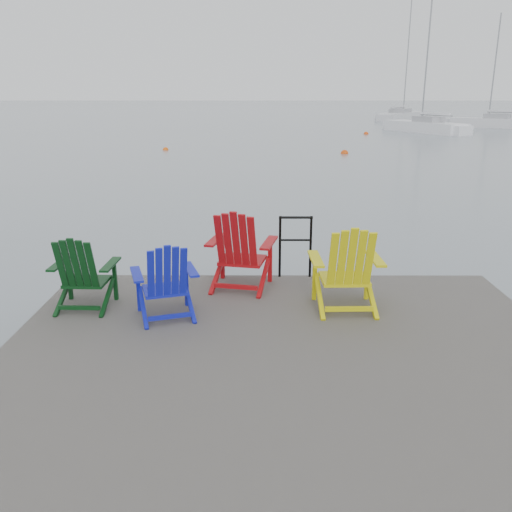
{
  "coord_description": "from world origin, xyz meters",
  "views": [
    {
      "loc": [
        -0.29,
        -5.02,
        3.08
      ],
      "look_at": [
        -0.31,
        2.32,
        0.85
      ],
      "focal_mm": 38.0,
      "sensor_mm": 36.0,
      "label": 1
    }
  ],
  "objects_px": {
    "sailboat_near": "(425,128)",
    "buoy_b": "(166,150)",
    "chair_green": "(82,272)",
    "chair_blue": "(166,280)",
    "buoy_d": "(366,134)",
    "chair_red": "(240,249)",
    "handrail": "(295,241)",
    "sailboat_far": "(492,123)",
    "buoy_c": "(345,154)",
    "chair_yellow": "(347,268)",
    "sailboat_mid": "(401,116)"
  },
  "relations": [
    {
      "from": "sailboat_near",
      "to": "buoy_b",
      "type": "bearing_deg",
      "value": -168.39
    },
    {
      "from": "chair_green",
      "to": "chair_blue",
      "type": "height_order",
      "value": "chair_green"
    },
    {
      "from": "chair_blue",
      "to": "buoy_d",
      "type": "bearing_deg",
      "value": 58.01
    },
    {
      "from": "chair_red",
      "to": "buoy_b",
      "type": "height_order",
      "value": "chair_red"
    },
    {
      "from": "handrail",
      "to": "sailboat_far",
      "type": "bearing_deg",
      "value": 64.21
    },
    {
      "from": "chair_green",
      "to": "buoy_b",
      "type": "distance_m",
      "value": 24.2
    },
    {
      "from": "chair_red",
      "to": "sailboat_near",
      "type": "height_order",
      "value": "sailboat_near"
    },
    {
      "from": "buoy_b",
      "to": "buoy_d",
      "type": "bearing_deg",
      "value": 41.39
    },
    {
      "from": "buoy_b",
      "to": "chair_red",
      "type": "bearing_deg",
      "value": -78.23
    },
    {
      "from": "chair_blue",
      "to": "buoy_c",
      "type": "distance_m",
      "value": 23.16
    },
    {
      "from": "handrail",
      "to": "chair_yellow",
      "type": "bearing_deg",
      "value": -66.56
    },
    {
      "from": "handrail",
      "to": "sailboat_mid",
      "type": "relative_size",
      "value": 0.07
    },
    {
      "from": "handrail",
      "to": "chair_red",
      "type": "relative_size",
      "value": 0.82
    },
    {
      "from": "buoy_d",
      "to": "chair_red",
      "type": "bearing_deg",
      "value": -103.59
    },
    {
      "from": "chair_blue",
      "to": "chair_red",
      "type": "height_order",
      "value": "chair_red"
    },
    {
      "from": "handrail",
      "to": "sailboat_mid",
      "type": "xyz_separation_m",
      "value": [
        16.12,
        57.3,
        -0.69
      ]
    },
    {
      "from": "chair_blue",
      "to": "buoy_c",
      "type": "relative_size",
      "value": 2.33
    },
    {
      "from": "sailboat_near",
      "to": "sailboat_mid",
      "type": "relative_size",
      "value": 0.81
    },
    {
      "from": "sailboat_far",
      "to": "buoy_c",
      "type": "distance_m",
      "value": 27.11
    },
    {
      "from": "chair_blue",
      "to": "sailboat_far",
      "type": "xyz_separation_m",
      "value": [
        22.13,
        43.94,
        -0.62
      ]
    },
    {
      "from": "buoy_b",
      "to": "chair_yellow",
      "type": "bearing_deg",
      "value": -75.6
    },
    {
      "from": "chair_green",
      "to": "buoy_d",
      "type": "distance_m",
      "value": 37.22
    },
    {
      "from": "sailboat_mid",
      "to": "chair_red",
      "type": "bearing_deg",
      "value": -72.03
    },
    {
      "from": "buoy_b",
      "to": "buoy_c",
      "type": "relative_size",
      "value": 0.8
    },
    {
      "from": "chair_blue",
      "to": "sailboat_mid",
      "type": "xyz_separation_m",
      "value": [
        17.74,
        58.8,
        -0.62
      ]
    },
    {
      "from": "handrail",
      "to": "buoy_c",
      "type": "height_order",
      "value": "handrail"
    },
    {
      "from": "chair_yellow",
      "to": "sailboat_far",
      "type": "relative_size",
      "value": 0.11
    },
    {
      "from": "chair_green",
      "to": "chair_blue",
      "type": "relative_size",
      "value": 1.01
    },
    {
      "from": "chair_yellow",
      "to": "buoy_c",
      "type": "bearing_deg",
      "value": 79.53
    },
    {
      "from": "chair_green",
      "to": "buoy_b",
      "type": "relative_size",
      "value": 2.95
    },
    {
      "from": "chair_red",
      "to": "buoy_c",
      "type": "distance_m",
      "value": 22.0
    },
    {
      "from": "chair_yellow",
      "to": "buoy_d",
      "type": "relative_size",
      "value": 2.91
    },
    {
      "from": "chair_green",
      "to": "sailboat_near",
      "type": "distance_m",
      "value": 40.91
    },
    {
      "from": "sailboat_mid",
      "to": "handrail",
      "type": "bearing_deg",
      "value": -71.44
    },
    {
      "from": "sailboat_mid",
      "to": "chair_blue",
      "type": "bearing_deg",
      "value": -72.51
    },
    {
      "from": "chair_red",
      "to": "sailboat_far",
      "type": "xyz_separation_m",
      "value": [
        21.29,
        42.94,
        -0.7
      ]
    },
    {
      "from": "chair_blue",
      "to": "chair_yellow",
      "type": "xyz_separation_m",
      "value": [
        2.16,
        0.25,
        0.07
      ]
    },
    {
      "from": "handrail",
      "to": "sailboat_near",
      "type": "xyz_separation_m",
      "value": [
        12.74,
        36.67,
        -0.69
      ]
    },
    {
      "from": "chair_red",
      "to": "chair_blue",
      "type": "bearing_deg",
      "value": -118.11
    },
    {
      "from": "buoy_c",
      "to": "buoy_d",
      "type": "height_order",
      "value": "buoy_c"
    },
    {
      "from": "sailboat_far",
      "to": "buoy_d",
      "type": "height_order",
      "value": "sailboat_far"
    },
    {
      "from": "sailboat_near",
      "to": "buoy_b",
      "type": "xyz_separation_m",
      "value": [
        -18.36,
        -13.89,
        -0.36
      ]
    },
    {
      "from": "handrail",
      "to": "buoy_b",
      "type": "xyz_separation_m",
      "value": [
        -5.63,
        22.78,
        -1.04
      ]
    },
    {
      "from": "sailboat_far",
      "to": "buoy_d",
      "type": "relative_size",
      "value": 26.39
    },
    {
      "from": "chair_yellow",
      "to": "sailboat_far",
      "type": "height_order",
      "value": "sailboat_far"
    },
    {
      "from": "sailboat_near",
      "to": "chair_yellow",
      "type": "bearing_deg",
      "value": -133.32
    },
    {
      "from": "handrail",
      "to": "buoy_d",
      "type": "height_order",
      "value": "handrail"
    },
    {
      "from": "sailboat_near",
      "to": "chair_blue",
      "type": "bearing_deg",
      "value": -136.1
    },
    {
      "from": "buoy_c",
      "to": "chair_yellow",
      "type": "bearing_deg",
      "value": -98.77
    },
    {
      "from": "buoy_c",
      "to": "sailboat_far",
      "type": "bearing_deg",
      "value": 52.41
    }
  ]
}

